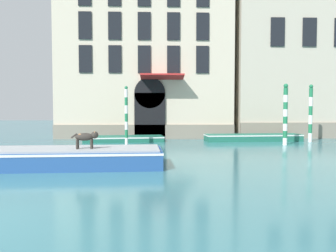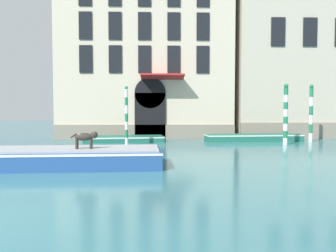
{
  "view_description": "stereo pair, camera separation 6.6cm",
  "coord_description": "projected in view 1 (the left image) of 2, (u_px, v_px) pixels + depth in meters",
  "views": [
    {
      "loc": [
        3.71,
        -6.04,
        2.06
      ],
      "look_at": [
        4.32,
        11.51,
        1.2
      ],
      "focal_mm": 35.0,
      "sensor_mm": 36.0,
      "label": 1
    },
    {
      "loc": [
        3.78,
        -6.04,
        2.06
      ],
      "look_at": [
        4.32,
        11.51,
        1.2
      ],
      "focal_mm": 35.0,
      "sensor_mm": 36.0,
      "label": 2
    }
  ],
  "objects": [
    {
      "name": "palazzo_left",
      "position": [
        146.0,
        38.0,
        25.85
      ],
      "size": [
        12.81,
        7.4,
        15.56
      ],
      "color": "beige",
      "rests_on": "ground_plane"
    },
    {
      "name": "palazzo_right",
      "position": [
        321.0,
        13.0,
        26.25
      ],
      "size": [
        14.37,
        6.13,
        19.73
      ],
      "color": "#BCB29E",
      "rests_on": "ground_plane"
    },
    {
      "name": "boat_foreground",
      "position": [
        64.0,
        157.0,
        11.81
      ],
      "size": [
        7.18,
        2.62,
        0.69
      ],
      "rotation": [
        0.0,
        0.0,
        0.05
      ],
      "color": "#234C8C",
      "rests_on": "ground_plane"
    },
    {
      "name": "dog_on_deck",
      "position": [
        86.0,
        137.0,
        11.59
      ],
      "size": [
        0.96,
        0.34,
        0.64
      ],
      "rotation": [
        0.0,
        0.0,
        0.1
      ],
      "color": "#332D28",
      "rests_on": "boat_foreground"
    },
    {
      "name": "boat_moored_near_palazzo",
      "position": [
        124.0,
        139.0,
        21.37
      ],
      "size": [
        5.33,
        2.53,
        0.36
      ],
      "rotation": [
        0.0,
        0.0,
        0.12
      ],
      "color": "#1E6651",
      "rests_on": "ground_plane"
    },
    {
      "name": "boat_moored_far",
      "position": [
        253.0,
        137.0,
        21.77
      ],
      "size": [
        6.47,
        1.96,
        0.45
      ],
      "rotation": [
        0.0,
        0.0,
        0.07
      ],
      "color": "#1E6651",
      "rests_on": "ground_plane"
    },
    {
      "name": "mooring_pole_0",
      "position": [
        285.0,
        114.0,
        19.15
      ],
      "size": [
        0.26,
        0.26,
        3.6
      ],
      "color": "white",
      "rests_on": "ground_plane"
    },
    {
      "name": "mooring_pole_2",
      "position": [
        126.0,
        116.0,
        18.77
      ],
      "size": [
        0.19,
        0.19,
        3.43
      ],
      "color": "white",
      "rests_on": "ground_plane"
    },
    {
      "name": "mooring_pole_3",
      "position": [
        311.0,
        113.0,
        20.94
      ],
      "size": [
        0.24,
        0.24,
        3.69
      ],
      "color": "white",
      "rests_on": "ground_plane"
    }
  ]
}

